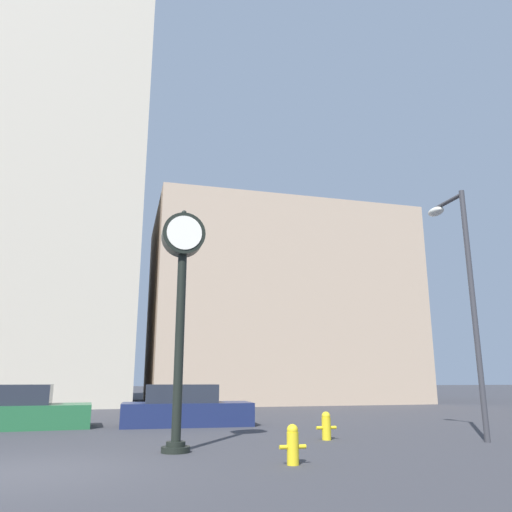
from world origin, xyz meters
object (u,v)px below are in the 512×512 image
fire_hydrant_near (293,444)px  fire_hydrant_far (326,425)px  car_green (12,410)px  street_clock (182,279)px  street_lamp_right (461,272)px  car_navy (185,408)px

fire_hydrant_near → fire_hydrant_far: size_ratio=1.02×
car_green → street_clock: bearing=-58.8°
fire_hydrant_far → car_green: bearing=148.3°
fire_hydrant_far → street_lamp_right: size_ratio=0.11×
fire_hydrant_near → street_lamp_right: (5.65, 2.27, 3.95)m
car_navy → fire_hydrant_far: size_ratio=6.24×
street_clock → car_navy: size_ratio=1.24×
street_clock → car_navy: bearing=81.2°
car_navy → fire_hydrant_far: 5.67m
street_clock → fire_hydrant_near: (1.87, -2.12, -3.34)m
street_clock → street_lamp_right: bearing=1.2°
car_navy → street_lamp_right: (6.58, -5.89, 3.76)m
street_clock → car_navy: 6.88m
street_clock → car_green: size_ratio=1.16×
car_green → fire_hydrant_near: size_ratio=6.58×
car_green → fire_hydrant_near: 10.54m
car_navy → street_lamp_right: size_ratio=0.66×
street_clock → fire_hydrant_near: street_clock is taller
car_green → fire_hydrant_far: bearing=-35.1°
street_clock → fire_hydrant_far: street_clock is taller
street_lamp_right → street_clock: bearing=-178.8°
car_navy → fire_hydrant_near: 8.21m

